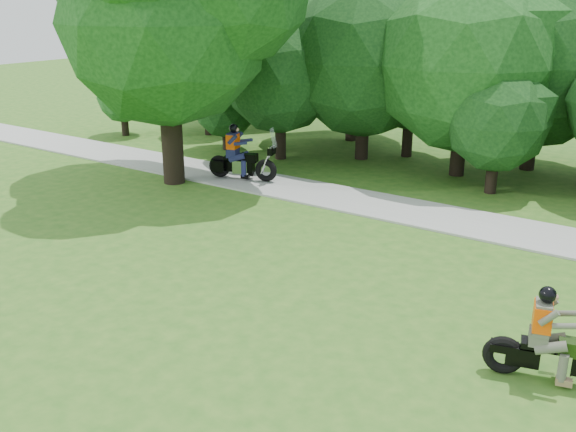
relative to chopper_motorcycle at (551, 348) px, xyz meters
The scene contains 4 objects.
ground 2.85m from the chopper_motorcycle, 146.91° to the right, with size 100.00×100.00×0.00m, color #2F641C.
walkway 6.91m from the chopper_motorcycle, 109.83° to the left, with size 60.00×2.20×0.06m, color #9F9F9A.
chopper_motorcycle is the anchor object (origin of this frame).
touring_motorcycle 12.91m from the chopper_motorcycle, 150.67° to the left, with size 2.35×1.16×1.82m.
Camera 1 is at (3.90, -7.96, 5.74)m, focal length 40.00 mm.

